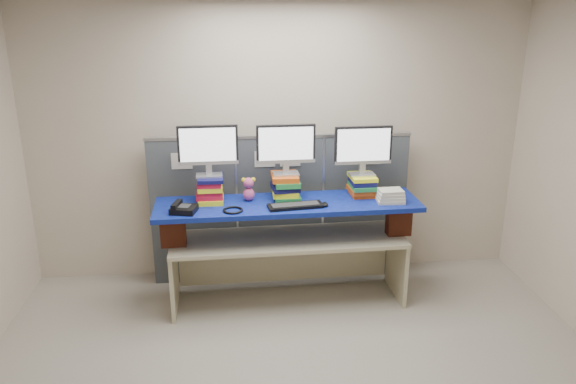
{
  "coord_description": "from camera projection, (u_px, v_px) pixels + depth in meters",
  "views": [
    {
      "loc": [
        -0.42,
        -3.53,
        2.72
      ],
      "look_at": [
        0.03,
        1.28,
        1.11
      ],
      "focal_mm": 35.0,
      "sensor_mm": 36.0,
      "label": 1
    }
  ],
  "objects": [
    {
      "name": "keyboard",
      "position": [
        295.0,
        206.0,
        5.0
      ],
      "size": [
        0.51,
        0.23,
        0.03
      ],
      "rotation": [
        0.0,
        0.0,
        0.13
      ],
      "color": "black",
      "rests_on": "blue_board"
    },
    {
      "name": "binder_stack",
      "position": [
        390.0,
        196.0,
        5.13
      ],
      "size": [
        0.25,
        0.2,
        0.12
      ],
      "rotation": [
        0.0,
        0.0,
        -0.02
      ],
      "color": "beige",
      "rests_on": "blue_board"
    },
    {
      "name": "monitor_right",
      "position": [
        363.0,
        148.0,
        5.18
      ],
      "size": [
        0.54,
        0.16,
        0.47
      ],
      "rotation": [
        0.0,
        0.0,
        0.03
      ],
      "color": "#B7B7BD",
      "rests_on": "book_stack_right"
    },
    {
      "name": "book_stack_left",
      "position": [
        210.0,
        189.0,
        5.11
      ],
      "size": [
        0.25,
        0.3,
        0.24
      ],
      "color": "#FFFE22",
      "rests_on": "blue_board"
    },
    {
      "name": "mouse",
      "position": [
        325.0,
        204.0,
        5.03
      ],
      "size": [
        0.07,
        0.11,
        0.03
      ],
      "primitive_type": "ellipsoid",
      "rotation": [
        0.0,
        0.0,
        -0.14
      ],
      "color": "black",
      "rests_on": "blue_board"
    },
    {
      "name": "brick_pier_right",
      "position": [
        399.0,
        219.0,
        5.27
      ],
      "size": [
        0.23,
        0.13,
        0.3
      ],
      "primitive_type": "cube",
      "rotation": [
        0.0,
        0.0,
        0.03
      ],
      "color": "maroon",
      "rests_on": "desk"
    },
    {
      "name": "headset",
      "position": [
        233.0,
        210.0,
        4.9
      ],
      "size": [
        0.19,
        0.19,
        0.02
      ],
      "primitive_type": "torus",
      "rotation": [
        0.0,
        0.0,
        -0.04
      ],
      "color": "black",
      "rests_on": "blue_board"
    },
    {
      "name": "book_stack_right",
      "position": [
        362.0,
        185.0,
        5.29
      ],
      "size": [
        0.25,
        0.31,
        0.2
      ],
      "color": "#D45213",
      "rests_on": "blue_board"
    },
    {
      "name": "brick_pier_left",
      "position": [
        173.0,
        230.0,
        5.02
      ],
      "size": [
        0.23,
        0.13,
        0.3
      ],
      "primitive_type": "cube",
      "rotation": [
        0.0,
        0.0,
        0.03
      ],
      "color": "maroon",
      "rests_on": "desk"
    },
    {
      "name": "book_stack_center",
      "position": [
        286.0,
        186.0,
        5.2
      ],
      "size": [
        0.27,
        0.31,
        0.23
      ],
      "color": "#24873D",
      "rests_on": "blue_board"
    },
    {
      "name": "desk_phone",
      "position": [
        183.0,
        209.0,
        4.87
      ],
      "size": [
        0.25,
        0.23,
        0.09
      ],
      "rotation": [
        0.0,
        0.0,
        -0.22
      ],
      "color": "black",
      "rests_on": "blue_board"
    },
    {
      "name": "cubicle_partition",
      "position": [
        280.0,
        209.0,
        5.67
      ],
      "size": [
        2.6,
        0.06,
        1.53
      ],
      "color": "#41474D",
      "rests_on": "ground"
    },
    {
      "name": "blue_board",
      "position": [
        288.0,
        205.0,
        5.13
      ],
      "size": [
        2.43,
        0.68,
        0.04
      ],
      "primitive_type": "cube",
      "rotation": [
        0.0,
        0.0,
        0.03
      ],
      "color": "#0C0867",
      "rests_on": "brick_pier_left"
    },
    {
      "name": "monitor_center",
      "position": [
        286.0,
        147.0,
        5.08
      ],
      "size": [
        0.54,
        0.16,
        0.47
      ],
      "rotation": [
        0.0,
        0.0,
        0.03
      ],
      "color": "#B7B7BD",
      "rests_on": "book_stack_center"
    },
    {
      "name": "monitor_left",
      "position": [
        208.0,
        148.0,
        4.99
      ],
      "size": [
        0.54,
        0.16,
        0.47
      ],
      "rotation": [
        0.0,
        0.0,
        0.03
      ],
      "color": "#B7B7BD",
      "rests_on": "book_stack_left"
    },
    {
      "name": "plush_toy",
      "position": [
        249.0,
        189.0,
        5.14
      ],
      "size": [
        0.13,
        0.1,
        0.22
      ],
      "rotation": [
        0.0,
        0.0,
        0.27
      ],
      "color": "#D04F89",
      "rests_on": "blue_board"
    },
    {
      "name": "desk",
      "position": [
        288.0,
        251.0,
        5.28
      ],
      "size": [
        2.2,
        0.7,
        0.66
      ],
      "rotation": [
        0.0,
        0.0,
        0.03
      ],
      "color": "#BBB08F",
      "rests_on": "ground"
    },
    {
      "name": "room",
      "position": [
        301.0,
        211.0,
        3.79
      ],
      "size": [
        5.0,
        4.0,
        2.8
      ],
      "color": "beige",
      "rests_on": "ground"
    }
  ]
}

